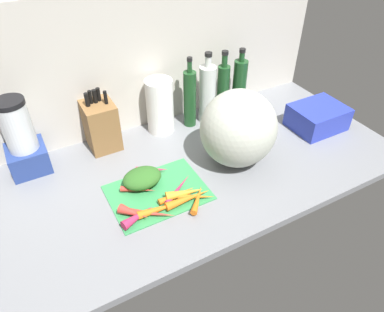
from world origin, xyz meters
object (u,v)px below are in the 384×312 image
(carrot_8, at_px, (136,175))
(bottle_3, at_px, (239,85))
(dish_rack, at_px, (317,117))
(paper_towel_roll, at_px, (160,106))
(carrot_4, at_px, (185,193))
(bottle_1, at_px, (207,93))
(knife_block, at_px, (101,124))
(carrot_6, at_px, (134,213))
(carrot_7, at_px, (138,216))
(carrot_11, at_px, (152,213))
(blender_appliance, at_px, (22,141))
(carrot_5, at_px, (196,197))
(carrot_0, at_px, (178,189))
(cutting_board, at_px, (158,192))
(carrot_1, at_px, (138,190))
(bottle_0, at_px, (190,98))
(carrot_9, at_px, (152,170))
(carrot_3, at_px, (198,199))
(bottle_2, at_px, (223,88))
(carrot_10, at_px, (188,198))
(winter_squash, at_px, (238,129))
(carrot_2, at_px, (162,208))
(carrot_12, at_px, (177,195))

(carrot_8, xyz_separation_m, bottle_3, (0.63, 0.24, 0.11))
(dish_rack, bearing_deg, paper_towel_roll, 153.02)
(carrot_4, bearing_deg, bottle_1, 51.05)
(carrot_4, relative_size, knife_block, 0.53)
(carrot_6, relative_size, carrot_7, 0.88)
(carrot_11, distance_m, blender_appliance, 0.57)
(carrot_4, relative_size, carrot_5, 1.04)
(carrot_0, relative_size, carrot_5, 1.28)
(cutting_board, distance_m, bottle_1, 0.55)
(carrot_1, distance_m, carrot_7, 0.13)
(dish_rack, bearing_deg, carrot_0, -173.82)
(carrot_6, distance_m, bottle_0, 0.62)
(carrot_9, distance_m, bottle_1, 0.47)
(carrot_3, relative_size, carrot_11, 0.84)
(carrot_5, height_order, paper_towel_roll, paper_towel_roll)
(carrot_0, xyz_separation_m, paper_towel_roll, (0.12, 0.40, 0.10))
(carrot_11, bearing_deg, carrot_0, 26.35)
(blender_appliance, height_order, bottle_2, bottle_2)
(carrot_10, xyz_separation_m, bottle_0, (0.25, 0.44, 0.11))
(carrot_5, bearing_deg, knife_block, 111.00)
(winter_squash, bearing_deg, carrot_7, -165.99)
(carrot_2, distance_m, winter_squash, 0.43)
(carrot_11, relative_size, bottle_1, 0.49)
(winter_squash, distance_m, blender_appliance, 0.82)
(winter_squash, bearing_deg, bottle_1, 81.17)
(carrot_12, relative_size, blender_appliance, 0.47)
(carrot_10, distance_m, knife_block, 0.51)
(carrot_7, relative_size, bottle_2, 0.40)
(carrot_11, xyz_separation_m, paper_towel_roll, (0.25, 0.47, 0.10))
(carrot_1, relative_size, bottle_1, 0.38)
(carrot_7, relative_size, bottle_3, 0.39)
(cutting_board, relative_size, carrot_2, 2.04)
(carrot_2, bearing_deg, blender_appliance, 127.47)
(carrot_5, xyz_separation_m, winter_squash, (0.25, 0.13, 0.13))
(carrot_3, distance_m, carrot_6, 0.23)
(carrot_8, bearing_deg, dish_rack, -3.59)
(carrot_1, bearing_deg, bottle_1, 33.30)
(carrot_11, bearing_deg, bottle_1, 42.96)
(carrot_4, relative_size, carrot_7, 1.11)
(carrot_2, height_order, bottle_2, bottle_2)
(carrot_2, distance_m, carrot_9, 0.20)
(knife_block, xyz_separation_m, paper_towel_roll, (0.27, -0.01, 0.02))
(carrot_7, height_order, bottle_2, bottle_2)
(bottle_2, distance_m, dish_rack, 0.45)
(carrot_11, bearing_deg, carrot_8, 83.37)
(carrot_6, bearing_deg, carrot_5, -7.02)
(knife_block, bearing_deg, carrot_7, -93.88)
(carrot_11, xyz_separation_m, carrot_12, (0.11, 0.04, -0.00))
(bottle_1, distance_m, dish_rack, 0.51)
(carrot_8, bearing_deg, carrot_12, -60.55)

